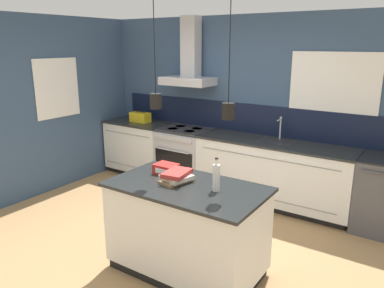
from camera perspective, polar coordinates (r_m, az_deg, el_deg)
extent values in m
plane|color=#A87F51|center=(4.43, -4.46, -14.71)|extent=(16.00, 16.00, 0.00)
cube|color=#354C6B|center=(5.65, 8.08, 5.79)|extent=(5.60, 0.06, 2.60)
cube|color=black|center=(5.65, 7.84, 3.98)|extent=(4.42, 0.02, 0.43)
cube|color=white|center=(5.16, 20.68, 7.68)|extent=(1.12, 0.01, 0.96)
cube|color=black|center=(5.17, 20.70, 7.69)|extent=(1.04, 0.01, 0.88)
cube|color=#B5B5BA|center=(5.81, -0.67, 9.57)|extent=(0.80, 0.46, 0.12)
cube|color=#B5B5BA|center=(5.86, -0.17, 14.61)|extent=(0.26, 0.20, 0.90)
cylinder|color=black|center=(3.45, -5.75, 14.65)|extent=(0.01, 0.01, 0.85)
cylinder|color=black|center=(3.49, -5.54, 6.52)|extent=(0.11, 0.11, 0.14)
sphere|color=#F9D18C|center=(3.49, -5.54, 6.52)|extent=(0.06, 0.06, 0.06)
cylinder|color=black|center=(3.13, 5.77, 14.26)|extent=(0.01, 0.01, 0.88)
cylinder|color=black|center=(3.18, 5.53, 5.01)|extent=(0.11, 0.11, 0.14)
sphere|color=#F9D18C|center=(3.18, 5.53, 5.01)|extent=(0.06, 0.06, 0.06)
cube|color=#354C6B|center=(6.16, -18.77, 5.89)|extent=(0.06, 3.80, 2.60)
cube|color=white|center=(6.00, -19.84, 8.00)|extent=(0.01, 0.76, 0.88)
cube|color=black|center=(6.01, -19.88, 8.00)|extent=(0.01, 0.68, 0.80)
cube|color=black|center=(6.69, -7.64, -3.84)|extent=(1.07, 0.56, 0.09)
cube|color=white|center=(6.54, -7.95, -0.26)|extent=(1.10, 0.62, 0.79)
cube|color=gray|center=(6.25, -9.94, 1.54)|extent=(0.97, 0.01, 0.01)
cube|color=gray|center=(6.39, -9.72, -3.26)|extent=(0.97, 0.01, 0.01)
cube|color=#232626|center=(6.44, -8.08, 3.26)|extent=(1.13, 0.64, 0.03)
cube|color=black|center=(5.49, 12.10, -8.37)|extent=(2.10, 0.56, 0.09)
cube|color=white|center=(5.31, 12.24, -4.11)|extent=(2.16, 0.62, 0.79)
cube|color=gray|center=(4.94, 11.06, -2.12)|extent=(1.90, 0.01, 0.01)
cube|color=gray|center=(5.13, 10.75, -8.00)|extent=(1.90, 0.01, 0.01)
cube|color=#232626|center=(5.19, 12.49, 0.17)|extent=(2.19, 0.64, 0.03)
cube|color=#262628|center=(5.23, 12.70, 0.40)|extent=(0.48, 0.34, 0.01)
cylinder|color=#B5B5BA|center=(5.31, 13.30, 2.31)|extent=(0.02, 0.02, 0.30)
sphere|color=#B5B5BA|center=(5.28, 13.40, 3.91)|extent=(0.03, 0.03, 0.03)
cylinder|color=#B5B5BA|center=(5.23, 13.15, 3.59)|extent=(0.02, 0.12, 0.02)
cube|color=#B5B5BA|center=(5.98, -1.07, -2.06)|extent=(0.79, 0.62, 0.87)
cube|color=black|center=(5.75, -2.87, -3.17)|extent=(0.68, 0.02, 0.44)
cylinder|color=#B5B5BA|center=(5.66, -3.03, -1.02)|extent=(0.59, 0.02, 0.02)
cube|color=#B5B5BA|center=(5.63, -2.95, 0.88)|extent=(0.68, 0.02, 0.07)
cube|color=#2D2D30|center=(5.86, -1.09, 2.19)|extent=(0.79, 0.60, 0.04)
cylinder|color=black|center=(6.04, -1.74, 2.73)|extent=(0.17, 0.17, 0.00)
cylinder|color=black|center=(5.86, 0.79, 2.37)|extent=(0.17, 0.17, 0.00)
cylinder|color=black|center=(5.86, -2.96, 2.35)|extent=(0.17, 0.17, 0.00)
cylinder|color=black|center=(5.69, -0.40, 1.97)|extent=(0.17, 0.17, 0.00)
cube|color=#4C4C51|center=(5.03, 27.07, -7.06)|extent=(0.59, 0.62, 0.89)
cylinder|color=#4C4C51|center=(4.60, 27.10, -4.10)|extent=(0.44, 0.02, 0.02)
cube|color=black|center=(3.93, -0.77, -18.13)|extent=(1.38, 0.76, 0.09)
cube|color=white|center=(3.71, -0.79, -12.44)|extent=(1.44, 0.79, 0.79)
cube|color=#232626|center=(3.54, -0.82, -6.54)|extent=(1.49, 0.84, 0.03)
cylinder|color=silver|center=(3.38, 3.72, -5.17)|extent=(0.07, 0.07, 0.25)
cylinder|color=silver|center=(3.33, 3.76, -2.73)|extent=(0.03, 0.03, 0.06)
cylinder|color=#262628|center=(3.32, 3.77, -2.21)|extent=(0.03, 0.03, 0.01)
cube|color=olive|center=(3.61, -2.33, -5.59)|extent=(0.25, 0.35, 0.03)
cube|color=beige|center=(3.61, -2.36, -5.05)|extent=(0.30, 0.30, 0.04)
cube|color=#B2332D|center=(3.59, -2.30, -4.47)|extent=(0.24, 0.32, 0.04)
cube|color=red|center=(3.83, -3.95, -3.80)|extent=(0.23, 0.17, 0.10)
cube|color=white|center=(3.76, -4.79, -4.17)|extent=(0.14, 0.01, 0.05)
cube|color=gold|center=(6.40, -7.89, 4.06)|extent=(0.34, 0.18, 0.16)
cylinder|color=black|center=(6.38, -7.92, 4.94)|extent=(0.20, 0.02, 0.02)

